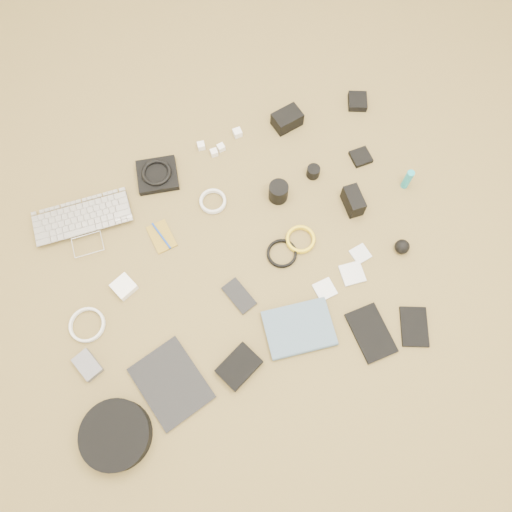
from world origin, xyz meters
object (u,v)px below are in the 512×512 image
object	(u,v)px
phone	(239,296)
paperback	(306,353)
dslr_camera	(287,119)
headphone_case	(116,435)
tablet	(171,383)
laptop	(85,230)

from	to	relation	value
phone	paperback	distance (m)	0.31
dslr_camera	headphone_case	world-z (taller)	dslr_camera
tablet	paperback	bearing A→B (deg)	-23.62
dslr_camera	paperback	bearing A→B (deg)	-119.31
laptop	tablet	distance (m)	0.66
laptop	paperback	distance (m)	0.94
phone	headphone_case	distance (m)	0.61
laptop	phone	size ratio (longest dim) A/B	2.89
dslr_camera	tablet	world-z (taller)	dslr_camera
dslr_camera	phone	size ratio (longest dim) A/B	0.89
tablet	phone	size ratio (longest dim) A/B	2.01
tablet	headphone_case	xyz separation A→B (m)	(-0.21, -0.09, 0.03)
tablet	paperback	xyz separation A→B (m)	(0.46, -0.07, 0.01)
paperback	tablet	bearing A→B (deg)	88.80
headphone_case	laptop	bearing A→B (deg)	83.35
tablet	paperback	distance (m)	0.47
headphone_case	paperback	xyz separation A→B (m)	(0.68, 0.02, -0.02)
tablet	phone	world-z (taller)	tablet
tablet	phone	xyz separation A→B (m)	(0.32, 0.20, -0.00)
laptop	headphone_case	xyz separation A→B (m)	(-0.09, -0.75, 0.02)
dslr_camera	paperback	size ratio (longest dim) A/B	0.48
laptop	tablet	world-z (taller)	laptop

